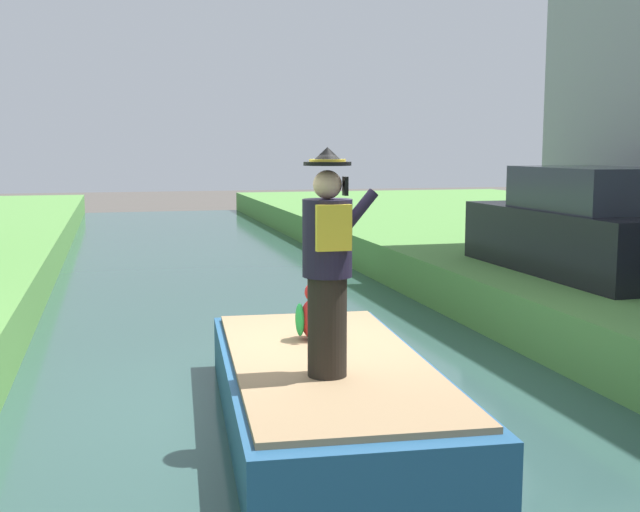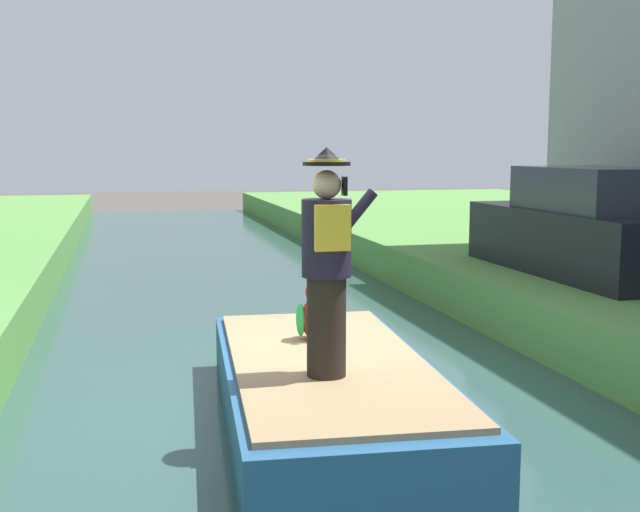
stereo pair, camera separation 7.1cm
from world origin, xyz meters
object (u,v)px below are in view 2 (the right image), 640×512
Objects in this scene: parrot_plush at (315,314)px; parked_car_dark at (588,229)px; person_pirate at (327,263)px; boat at (327,392)px.

parked_car_dark reaches higher than parrot_plush.
person_pirate is 0.46× the size of parked_car_dark.
parrot_plush is 0.14× the size of parked_car_dark.
person_pirate reaches higher than parked_car_dark.
person_pirate is at bearing -141.15° from parked_car_dark.
person_pirate is 1.42m from parrot_plush.
person_pirate is at bearing -104.70° from boat.
boat is 5.82m from parked_car_dark.
parrot_plush is at bearing 81.94° from person_pirate.
boat is 0.90m from parrot_plush.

